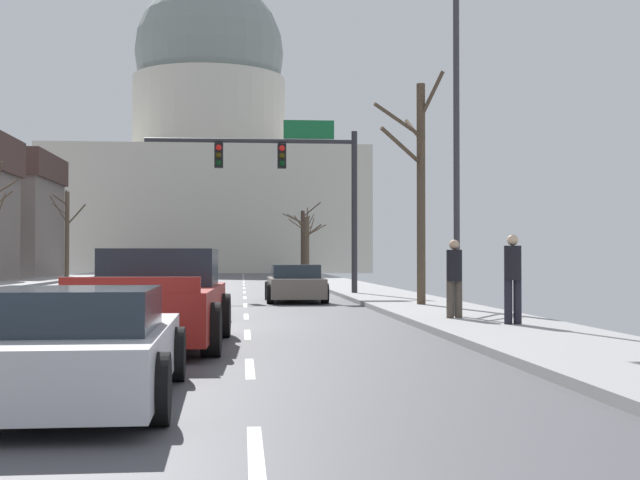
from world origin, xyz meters
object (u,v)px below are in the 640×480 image
sedan_near_01 (185,295)px  pedestrian_00 (513,274)px  sedan_oncoming_01 (144,274)px  pedestrian_01 (454,275)px  sedan_oncoming_02 (171,269)px  sedan_near_03 (74,348)px  street_lamp_right (446,97)px  pickup_truck_near_02 (156,302)px  signal_gantry (295,170)px  sedan_near_00 (295,284)px  sedan_oncoming_00 (129,276)px

sedan_near_01 → pedestrian_00: (6.73, -4.93, 0.59)m
sedan_oncoming_01 → sedan_near_01: bearing=-81.8°
pedestrian_01 → sedan_oncoming_02: bearing=102.0°
sedan_near_03 → sedan_oncoming_01: sedan_oncoming_01 is taller
street_lamp_right → pickup_truck_near_02: 8.79m
pickup_truck_near_02 → signal_gantry: bearing=79.6°
sedan_near_00 → street_lamp_right: bearing=-74.1°
street_lamp_right → sedan_oncoming_00: 25.00m
sedan_near_03 → pickup_truck_near_02: bearing=87.5°
sedan_near_01 → pickup_truck_near_02: bearing=-90.3°
signal_gantry → street_lamp_right: size_ratio=0.94×
pedestrian_00 → signal_gantry: bearing=101.9°
street_lamp_right → sedan_near_03: (-6.24, -10.59, -4.53)m
pickup_truck_near_02 → sedan_oncoming_02: 49.52m
sedan_near_00 → sedan_near_03: sedan_near_00 is taller
sedan_oncoming_02 → pedestrian_00: size_ratio=2.43×
sedan_oncoming_01 → sedan_oncoming_00: bearing=-88.6°
sedan_oncoming_02 → pedestrian_00: (10.38, -47.08, 0.51)m
street_lamp_right → sedan_oncoming_01: size_ratio=1.90×
sedan_near_01 → sedan_oncoming_02: (-3.65, 42.15, 0.07)m
street_lamp_right → sedan_oncoming_00: size_ratio=1.90×
pickup_truck_near_02 → pedestrian_00: 7.15m
signal_gantry → sedan_oncoming_02: (-6.99, 31.00, -4.11)m
sedan_near_00 → sedan_near_01: bearing=-113.3°
sedan_oncoming_01 → pedestrian_01: bearing=-72.2°
sedan_oncoming_00 → sedan_oncoming_01: size_ratio=1.00×
sedan_near_03 → pedestrian_01: pedestrian_01 is taller
sedan_near_03 → sedan_oncoming_02: (-3.36, 55.22, 0.07)m
pickup_truck_near_02 → sedan_oncoming_00: bearing=98.0°
pickup_truck_near_02 → sedan_oncoming_01: 35.69m
pedestrian_01 → sedan_near_03: bearing=-122.1°
sedan_near_01 → pedestrian_00: pedestrian_00 is taller
sedan_oncoming_01 → signal_gantry: bearing=-66.6°
sedan_near_00 → sedan_oncoming_00: bearing=118.8°
sedan_near_01 → sedan_oncoming_02: size_ratio=1.02×
sedan_oncoming_00 → pedestrian_01: (9.85, -23.14, 0.49)m
sedan_near_00 → sedan_oncoming_02: size_ratio=1.01×
sedan_near_01 → pedestrian_01: pedestrian_01 is taller
sedan_oncoming_00 → sedan_near_01: bearing=-79.1°
sedan_near_03 → sedan_oncoming_01: bearing=95.2°
pedestrian_01 → sedan_oncoming_00: bearing=113.1°
signal_gantry → sedan_oncoming_01: 19.08m
sedan_oncoming_01 → pedestrian_00: pedestrian_00 is taller
sedan_near_00 → pickup_truck_near_02: 14.90m
signal_gantry → street_lamp_right: (2.61, -13.63, 0.35)m
signal_gantry → sedan_near_01: bearing=-106.7°
sedan_near_01 → sedan_near_03: (-0.29, -13.07, 0.01)m
street_lamp_right → sedan_oncoming_02: 45.87m
sedan_near_03 → sedan_oncoming_00: sedan_oncoming_00 is taller
pickup_truck_near_02 → sedan_oncoming_01: size_ratio=1.22×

